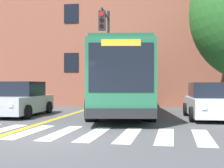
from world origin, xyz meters
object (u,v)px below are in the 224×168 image
car_teal_behind_bus (129,90)px  car_silver_near_lane (22,100)px  city_bus (120,79)px  car_white_far_lane (209,102)px  traffic_light_overhead (106,43)px

car_teal_behind_bus → car_silver_near_lane: bearing=-107.9°
city_bus → car_silver_near_lane: 5.35m
car_white_far_lane → car_silver_near_lane: bearing=-179.1°
car_silver_near_lane → car_teal_behind_bus: car_teal_behind_bus is taller
car_white_far_lane → car_teal_behind_bus: size_ratio=0.86×
city_bus → traffic_light_overhead: traffic_light_overhead is taller
city_bus → traffic_light_overhead: bearing=178.7°
car_teal_behind_bus → city_bus: bearing=-85.6°
car_silver_near_lane → city_bus: bearing=23.8°
city_bus → car_white_far_lane: (4.49, -1.97, -1.12)m
city_bus → car_silver_near_lane: size_ratio=2.69×
city_bus → car_silver_near_lane: (-4.78, -2.11, -1.10)m
car_silver_near_lane → car_teal_behind_bus: bearing=72.1°
car_teal_behind_bus → traffic_light_overhead: traffic_light_overhead is taller
car_teal_behind_bus → traffic_light_overhead: size_ratio=0.87×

